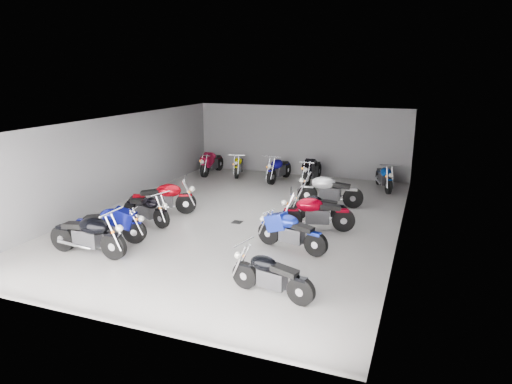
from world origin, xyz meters
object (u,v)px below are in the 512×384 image
drain_grate (237,222)px  motorcycle_back_b (239,165)px  motorcycle_right_a (271,275)px  motorcycle_right_c (291,232)px  motorcycle_right_e (318,207)px  motorcycle_right_f (329,191)px  motorcycle_back_c (279,169)px  motorcycle_left_a (88,235)px  motorcycle_back_a (212,163)px  motorcycle_left_d (163,198)px  motorcycle_left_b (109,225)px  motorcycle_left_c (146,209)px  motorcycle_back_d (312,170)px  motorcycle_back_f (384,177)px  motorcycle_right_d (316,213)px

drain_grate → motorcycle_back_b: (-2.61, 6.31, 0.47)m
drain_grate → motorcycle_right_a: bearing=-58.5°
drain_grate → motorcycle_right_c: motorcycle_right_c is taller
motorcycle_right_a → motorcycle_right_e: 5.44m
motorcycle_right_c → motorcycle_right_f: (0.10, 4.51, 0.05)m
motorcycle_right_c → motorcycle_back_c: 8.03m
drain_grate → motorcycle_left_a: 4.72m
motorcycle_left_a → motorcycle_back_a: (-1.30, 10.02, -0.03)m
motorcycle_left_d → motorcycle_back_c: motorcycle_left_d is taller
motorcycle_left_b → motorcycle_right_a: 5.53m
motorcycle_right_e → motorcycle_left_c: bearing=110.6°
motorcycle_back_d → motorcycle_back_b: bearing=-0.7°
motorcycle_back_b → motorcycle_back_d: size_ratio=0.84×
motorcycle_right_e → motorcycle_right_a: bearing=178.8°
motorcycle_left_a → motorcycle_back_b: (0.01, 10.20, -0.09)m
motorcycle_left_a → motorcycle_left_c: (-0.03, 2.74, -0.08)m
motorcycle_left_b → motorcycle_left_d: size_ratio=0.99×
motorcycle_right_c → motorcycle_back_f: bearing=1.4°
motorcycle_left_d → motorcycle_back_c: (2.21, 5.99, -0.02)m
motorcycle_back_a → motorcycle_back_d: size_ratio=0.97×
motorcycle_left_b → motorcycle_right_c: 5.16m
drain_grate → motorcycle_back_c: (-0.50, 5.92, 0.54)m
motorcycle_left_d → motorcycle_right_c: size_ratio=1.03×
motorcycle_left_c → motorcycle_right_d: 5.39m
motorcycle_back_a → motorcycle_back_f: size_ratio=1.09×
motorcycle_right_f → motorcycle_back_d: size_ratio=1.01×
motorcycle_back_c → motorcycle_back_d: 1.47m
drain_grate → motorcycle_left_b: motorcycle_left_b is taller
motorcycle_right_a → motorcycle_back_c: motorcycle_back_c is taller
motorcycle_right_c → motorcycle_back_f: 7.86m
motorcycle_right_d → motorcycle_back_f: 6.07m
motorcycle_back_b → motorcycle_back_d: bearing=162.0°
motorcycle_left_b → motorcycle_back_d: motorcycle_back_d is taller
drain_grate → motorcycle_back_f: size_ratio=0.15×
motorcycle_left_a → drain_grate: bearing=145.7°
motorcycle_back_a → motorcycle_back_c: motorcycle_back_a is taller
motorcycle_left_d → motorcycle_right_e: size_ratio=1.13×
motorcycle_left_b → motorcycle_back_b: bearing=163.4°
drain_grate → motorcycle_left_a: (-2.62, -3.89, 0.57)m
motorcycle_left_c → motorcycle_right_d: (5.23, 1.32, 0.06)m
motorcycle_right_c → motorcycle_back_b: bearing=45.8°
motorcycle_left_b → motorcycle_back_d: 9.74m
motorcycle_right_a → motorcycle_right_c: (-0.36, 2.70, 0.03)m
motorcycle_right_e → motorcycle_right_c: bearing=173.7°
motorcycle_left_c → motorcycle_back_c: (2.15, 7.07, 0.05)m
drain_grate → motorcycle_right_e: (2.42, 1.12, 0.46)m
motorcycle_right_a → motorcycle_left_d: bearing=63.5°
motorcycle_left_a → motorcycle_left_d: bearing=-178.8°
motorcycle_left_d → motorcycle_right_d: (5.29, 0.23, -0.01)m
motorcycle_left_b → motorcycle_left_d: motorcycle_left_d is taller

